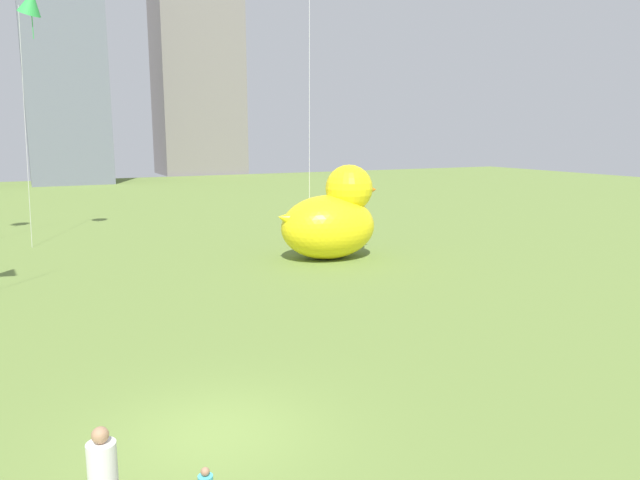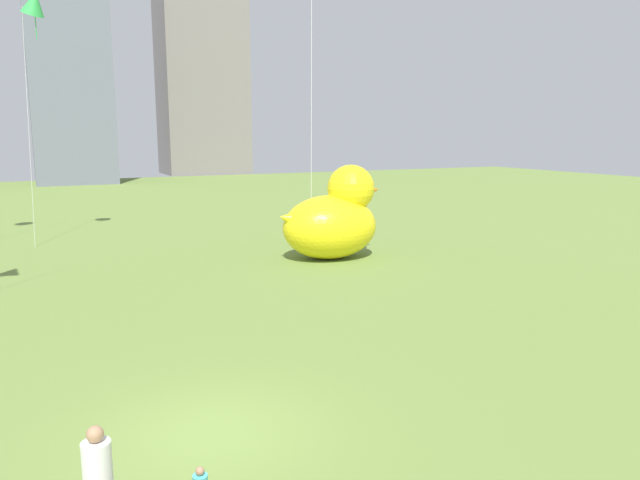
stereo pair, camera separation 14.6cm
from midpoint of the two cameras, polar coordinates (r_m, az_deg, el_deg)
The scene contains 4 objects.
ground_plane at distance 12.26m, azimuth -10.46°, elevation -17.90°, with size 140.00×140.00×0.00m, color olive.
person_adult at distance 9.61m, azimuth -20.48°, elevation -20.48°, with size 0.42×0.42×1.70m.
giant_inflatable_duck at distance 27.47m, azimuth 0.98°, elevation 2.02°, with size 5.20×3.33×4.31m.
kite_green at distance 34.30m, azimuth -26.06°, elevation 19.71°, with size 1.75×1.80×12.72m.
Camera 1 is at (-2.87, -10.43, 5.74)m, focal length 33.45 mm.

